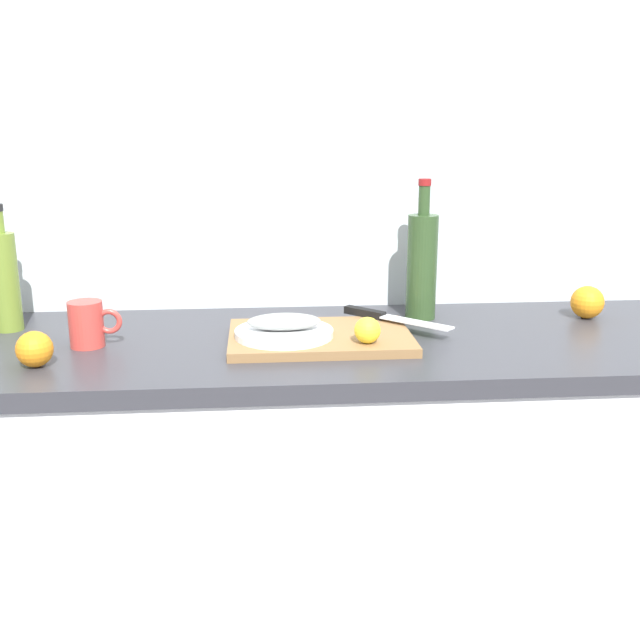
% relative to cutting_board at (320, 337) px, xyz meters
% --- Properties ---
extents(back_wall, '(3.20, 0.05, 2.50)m').
position_rel_cutting_board_xyz_m(back_wall, '(0.11, 0.35, 0.34)').
color(back_wall, silver).
rests_on(back_wall, ground_plane).
extents(kitchen_counter, '(2.00, 0.60, 0.90)m').
position_rel_cutting_board_xyz_m(kitchen_counter, '(0.11, 0.02, -0.46)').
color(kitchen_counter, white).
rests_on(kitchen_counter, ground_plane).
extents(cutting_board, '(0.40, 0.28, 0.02)m').
position_rel_cutting_board_xyz_m(cutting_board, '(0.00, 0.00, 0.00)').
color(cutting_board, olive).
rests_on(cutting_board, kitchen_counter).
extents(white_plate, '(0.21, 0.21, 0.01)m').
position_rel_cutting_board_xyz_m(white_plate, '(-0.08, -0.02, 0.02)').
color(white_plate, white).
rests_on(white_plate, cutting_board).
extents(fish_fillet, '(0.16, 0.07, 0.04)m').
position_rel_cutting_board_xyz_m(fish_fillet, '(-0.08, -0.02, 0.04)').
color(fish_fillet, '#999E99').
rests_on(fish_fillet, white_plate).
extents(chef_knife, '(0.23, 0.22, 0.02)m').
position_rel_cutting_board_xyz_m(chef_knife, '(0.16, 0.10, 0.02)').
color(chef_knife, silver).
rests_on(chef_knife, cutting_board).
extents(lemon_0, '(0.06, 0.06, 0.06)m').
position_rel_cutting_board_xyz_m(lemon_0, '(0.09, -0.08, 0.04)').
color(lemon_0, yellow).
rests_on(lemon_0, cutting_board).
extents(olive_oil_bottle, '(0.06, 0.06, 0.29)m').
position_rel_cutting_board_xyz_m(olive_oil_bottle, '(-0.72, 0.16, 0.11)').
color(olive_oil_bottle, olive).
rests_on(olive_oil_bottle, kitchen_counter).
extents(wine_bottle, '(0.07, 0.07, 0.34)m').
position_rel_cutting_board_xyz_m(wine_bottle, '(0.27, 0.19, 0.13)').
color(wine_bottle, '#2D4723').
rests_on(wine_bottle, kitchen_counter).
extents(coffee_mug_0, '(0.11, 0.07, 0.10)m').
position_rel_cutting_board_xyz_m(coffee_mug_0, '(-0.50, 0.01, 0.04)').
color(coffee_mug_0, '#CC3F38').
rests_on(coffee_mug_0, kitchen_counter).
extents(orange_0, '(0.08, 0.08, 0.08)m').
position_rel_cutting_board_xyz_m(orange_0, '(0.68, 0.15, 0.03)').
color(orange_0, orange).
rests_on(orange_0, kitchen_counter).
extents(orange_1, '(0.07, 0.07, 0.07)m').
position_rel_cutting_board_xyz_m(orange_1, '(-0.58, -0.12, 0.03)').
color(orange_1, orange).
rests_on(orange_1, kitchen_counter).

